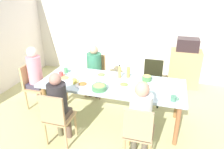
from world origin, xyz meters
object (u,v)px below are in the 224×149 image
Objects in this scene: cup_0 at (61,74)px; bottle_1 at (128,72)px; chair_1 at (139,131)px; side_cabinet at (184,68)px; dining_table at (112,86)px; bowl_0 at (147,78)px; chair_3 at (96,72)px; plate_3 at (65,78)px; person_1 at (140,114)px; cup_2 at (75,81)px; person_3 at (94,66)px; bowl_1 at (99,87)px; person_0 at (58,102)px; bottle_0 at (120,72)px; bowl_2 at (142,86)px; cup_3 at (174,98)px; chair_2 at (152,79)px; plate_1 at (101,75)px; chair_0 at (57,116)px; plate_2 at (83,84)px; cup_1 at (66,70)px; microwave at (188,44)px; person_4 at (36,73)px; cup_4 at (95,82)px; plate_0 at (124,85)px; chair_4 at (33,84)px; cup_5 at (90,74)px.

bottle_1 reaches higher than cup_0.
chair_1 is 1.00× the size of side_cabinet.
dining_table is 14.99× the size of bowl_0.
chair_3 is 1.01m from plate_3.
cup_2 is at bearing 155.85° from person_1.
person_3 reaches higher than bowl_1.
person_0 is at bearing -126.48° from side_cabinet.
person_0 reaches higher than plate_3.
bottle_0 reaches higher than bottle_1.
dining_table is 15.03× the size of bowl_2.
cup_3 is (1.99, -0.30, -0.01)m from cup_0.
chair_2 reaches higher than plate_1.
person_0 is at bearing 90.00° from chair_0.
plate_2 is at bearing -172.18° from bowl_2.
cup_0 is 0.20m from cup_1.
plate_3 is 0.13m from cup_0.
person_3 is at bearing -90.00° from chair_3.
bottle_0 is at bearing 18.57° from plate_3.
bottle_1 is at bearing 174.08° from bowl_0.
cup_0 reaches higher than dining_table.
bottle_0 is at bearing 13.47° from cup_0.
cup_2 is 0.23× the size of microwave.
chair_3 is 0.99m from cup_0.
dining_table is 1.95× the size of person_4.
plate_3 is 1.56× the size of bowl_0.
person_1 is 1.19m from plate_2.
side_cabinet is (1.54, 1.59, -0.32)m from plate_1.
chair_0 is 1.75m from cup_3.
chair_3 is 8.05× the size of cup_0.
bottle_1 reaches higher than plate_1.
person_1 is at bearing -51.02° from dining_table.
microwave is at bearing 55.07° from bottle_1.
cup_1 is (-0.01, 0.20, 0.00)m from cup_0.
person_1 is 9.71× the size of cup_4.
person_0 is at bearing -140.49° from plate_0.
person_0 reaches higher than plate_2.
cup_1 is 1.04m from bottle_0.
cup_4 is (-1.28, 0.16, 0.01)m from cup_3.
plate_2 is 0.99× the size of plate_3.
bowl_2 is (2.06, -0.10, 0.07)m from person_4.
plate_1 is at bearing -143.84° from chair_2.
bowl_2 is 1.52m from cup_1.
person_0 reaches higher than bowl_1.
person_1 is 2.37m from chair_4.
bowl_2 is (0.81, -0.31, 0.05)m from plate_1.
chair_2 is 1.32m from cup_5.
person_1 is 1.83m from cup_1.
chair_3 is 2.18m from microwave.
person_0 reaches higher than chair_3.
person_4 is at bearing 171.82° from plate_3.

